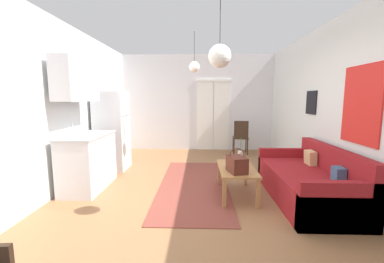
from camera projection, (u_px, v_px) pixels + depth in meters
name	position (u px, v px, depth m)	size (l,w,h in m)	color
ground_plane	(195.00, 204.00, 3.66)	(4.95, 8.01, 0.10)	#8E603D
wall_back	(198.00, 103.00, 7.18)	(4.55, 0.13, 2.77)	silver
wall_right	(355.00, 108.00, 3.39)	(0.12, 7.61, 2.77)	silver
wall_left	(42.00, 108.00, 3.53)	(0.12, 7.61, 2.77)	silver
area_rug	(194.00, 185.00, 4.32)	(1.17, 2.92, 0.01)	brown
couch	(310.00, 183.00, 3.66)	(0.94, 1.92, 0.80)	maroon
coffee_table	(237.00, 171.00, 3.81)	(0.54, 0.99, 0.45)	#A87542
bamboo_vase	(240.00, 159.00, 3.86)	(0.09, 0.09, 0.46)	beige
handbag	(237.00, 164.00, 3.54)	(0.30, 0.38, 0.36)	#512319
refrigerator	(112.00, 131.00, 5.22)	(0.63, 0.63, 1.66)	white
kitchen_counter	(85.00, 140.00, 4.08)	(0.59, 1.14, 2.15)	silver
accent_chair	(241.00, 136.00, 6.66)	(0.45, 0.43, 0.92)	#382619
pendant_lamp_near	(220.00, 56.00, 2.82)	(0.27, 0.27, 0.90)	black
pendant_lamp_far	(194.00, 67.00, 4.66)	(0.21, 0.21, 0.76)	black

